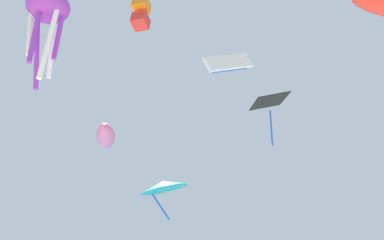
{
  "coord_description": "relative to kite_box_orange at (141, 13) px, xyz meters",
  "views": [
    {
      "loc": [
        2.52,
        -14.99,
        1.57
      ],
      "look_at": [
        -1.11,
        8.54,
        10.36
      ],
      "focal_mm": 39.0,
      "sensor_mm": 36.0,
      "label": 1
    }
  ],
  "objects": [
    {
      "name": "kite_parafoil_white",
      "position": [
        6.87,
        11.96,
        0.87
      ],
      "size": [
        5.61,
        3.91,
        3.94
      ],
      "rotation": [
        0.0,
        0.0,
        3.8
      ],
      "color": "white"
    },
    {
      "name": "kite_delta_teal",
      "position": [
        0.55,
        8.18,
        -13.61
      ],
      "size": [
        6.08,
        6.05,
        3.87
      ],
      "rotation": [
        0.0,
        0.0,
        5.14
      ],
      "color": "teal"
    },
    {
      "name": "kite_inflatable_pink",
      "position": [
        -5.87,
        9.16,
        -8.05
      ],
      "size": [
        3.72,
        6.56,
        2.36
      ],
      "rotation": [
        0.0,
        0.0,
        1.86
      ],
      "color": "pink"
    },
    {
      "name": "kite_box_orange",
      "position": [
        0.0,
        0.0,
        0.0
      ],
      "size": [
        1.53,
        1.76,
        3.07
      ],
      "rotation": [
        0.0,
        0.0,
        6.12
      ],
      "color": "orange"
    },
    {
      "name": "kite_octopus_purple",
      "position": [
        -3.85,
        -8.33,
        -5.12
      ],
      "size": [
        3.66,
        3.66,
        6.71
      ],
      "rotation": [
        0.0,
        0.0,
        0.36
      ],
      "color": "purple"
    },
    {
      "name": "kite_diamond_black",
      "position": [
        10.57,
        0.54,
        -9.0
      ],
      "size": [
        3.25,
        3.29,
        3.97
      ],
      "rotation": [
        0.0,
        0.0,
        1.85
      ],
      "color": "black"
    }
  ]
}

